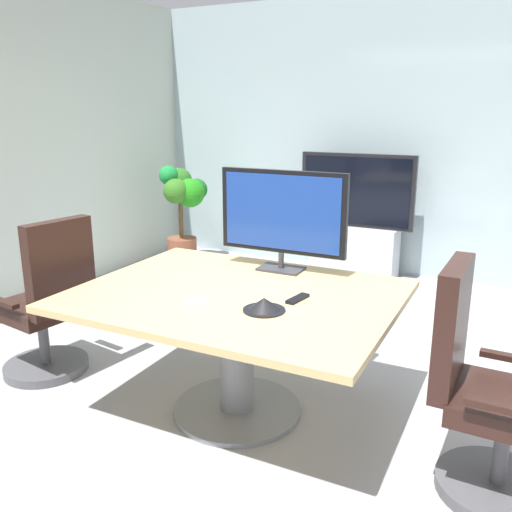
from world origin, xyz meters
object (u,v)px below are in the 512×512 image
conference_phone (264,305)px  office_chair_right (484,401)px  office_chair_left (49,311)px  wall_display_unit (355,236)px  remote_control (298,299)px  conference_table (237,322)px  tv_monitor (282,215)px  potted_plant (183,203)px

conference_phone → office_chair_right: bearing=6.1°
office_chair_left → wall_display_unit: bearing=168.4°
office_chair_left → conference_phone: 1.64m
office_chair_left → remote_control: office_chair_left is taller
conference_table → remote_control: remote_control is taller
conference_table → tv_monitor: tv_monitor is taller
conference_table → tv_monitor: 0.75m
wall_display_unit → conference_phone: wall_display_unit is taller
office_chair_right → conference_phone: office_chair_right is taller
office_chair_right → remote_control: (-0.98, 0.11, 0.31)m
conference_table → remote_control: (0.36, 0.03, 0.19)m
tv_monitor → potted_plant: size_ratio=0.74×
tv_monitor → wall_display_unit: size_ratio=0.64×
office_chair_right → tv_monitor: size_ratio=1.30×
office_chair_left → wall_display_unit: 3.32m
office_chair_right → remote_control: bearing=85.7°
conference_table → potted_plant: bearing=129.1°
tv_monitor → wall_display_unit: bearing=95.3°
tv_monitor → wall_display_unit: (-0.23, 2.45, -0.67)m
conference_phone → remote_control: 0.24m
potted_plant → remote_control: (2.45, -2.55, 0.05)m
conference_table → office_chair_left: bearing=-174.1°
wall_display_unit → remote_control: 3.00m
potted_plant → tv_monitor: bearing=-43.9°
potted_plant → wall_display_unit: bearing=11.6°
potted_plant → conference_phone: potted_plant is taller
wall_display_unit → conference_phone: (0.45, -3.16, 0.34)m
office_chair_right → potted_plant: 4.35m
wall_display_unit → potted_plant: bearing=-168.4°
wall_display_unit → remote_control: size_ratio=7.71×
conference_table → office_chair_left: office_chair_left is taller
conference_table → remote_control: 0.41m
office_chair_right → wall_display_unit: 3.40m
potted_plant → office_chair_right: bearing=-37.7°
conference_table → office_chair_right: bearing=-3.4°
wall_display_unit → remote_control: bearing=-79.6°
tv_monitor → remote_control: bearing=-57.5°
conference_table → remote_control: bearing=4.6°
potted_plant → remote_control: potted_plant is taller
conference_table → conference_phone: size_ratio=8.05×
conference_table → potted_plant: (-2.09, 2.58, 0.14)m
conference_phone → remote_control: conference_phone is taller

